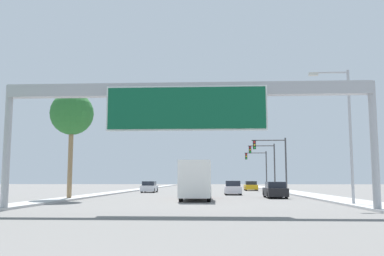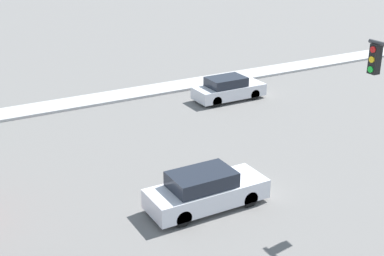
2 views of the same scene
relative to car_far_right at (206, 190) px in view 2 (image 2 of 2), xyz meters
name	(u,v)px [view 2 (image 2 of 2)]	position (x,y,z in m)	size (l,w,h in m)	color
median_strip_left	(304,65)	(-14.25, 17.00, -0.64)	(2.00, 120.00, 0.15)	#ACACAC
car_far_right	(206,190)	(0.00, 0.00, 0.00)	(1.78, 4.73, 1.53)	silver
car_far_left	(228,89)	(-10.50, 7.81, -0.04)	(1.76, 4.40, 1.44)	silver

